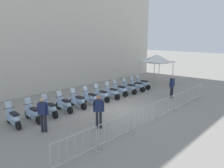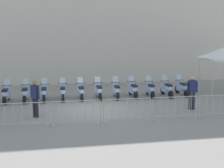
{
  "view_description": "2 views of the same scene",
  "coord_description": "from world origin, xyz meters",
  "px_view_note": "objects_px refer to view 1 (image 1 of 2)",
  "views": [
    {
      "loc": [
        -8.96,
        -9.32,
        4.45
      ],
      "look_at": [
        0.83,
        1.76,
        1.29
      ],
      "focal_mm": 34.22,
      "sensor_mm": 36.0,
      "label": 1
    },
    {
      "loc": [
        -0.4,
        -15.37,
        3.98
      ],
      "look_at": [
        1.07,
        2.24,
        0.88
      ],
      "focal_mm": 49.48,
      "sensor_mm": 36.0,
      "label": 2
    }
  ],
  "objects_px": {
    "motorcycle_4": "(78,101)",
    "barrier_segment_3": "(166,107)",
    "motorcycle_10": "(137,86)",
    "canopy_tent": "(157,59)",
    "barrier_segment_4": "(183,99)",
    "officer_by_barriers": "(172,85)",
    "motorcycle_6": "(102,95)",
    "motorcycle_9": "(129,88)",
    "motorcycle_1": "(33,113)",
    "officer_near_row_end": "(99,110)",
    "motorcycle_3": "(65,105)",
    "motorcycle_11": "(143,84)",
    "motorcycle_7": "(112,93)",
    "motorcycle_2": "(50,109)",
    "barrier_segment_0": "(76,148)",
    "barrier_segment_1": "(116,130)",
    "barrier_segment_2": "(145,117)",
    "motorcycle_0": "(14,118)",
    "motorcycle_8": "(120,90)",
    "officer_mid_plaza": "(43,113)",
    "barrier_segment_5": "(196,93)"
  },
  "relations": [
    {
      "from": "motorcycle_7",
      "to": "officer_near_row_end",
      "type": "height_order",
      "value": "officer_near_row_end"
    },
    {
      "from": "motorcycle_2",
      "to": "motorcycle_8",
      "type": "height_order",
      "value": "same"
    },
    {
      "from": "barrier_segment_1",
      "to": "barrier_segment_4",
      "type": "relative_size",
      "value": 1.0
    },
    {
      "from": "motorcycle_1",
      "to": "barrier_segment_4",
      "type": "xyz_separation_m",
      "value": [
        8.4,
        -4.04,
        0.07
      ]
    },
    {
      "from": "barrier_segment_4",
      "to": "officer_mid_plaza",
      "type": "bearing_deg",
      "value": 164.62
    },
    {
      "from": "barrier_segment_0",
      "to": "motorcycle_9",
      "type": "bearing_deg",
      "value": 33.07
    },
    {
      "from": "motorcycle_10",
      "to": "motorcycle_8",
      "type": "bearing_deg",
      "value": -178.17
    },
    {
      "from": "officer_near_row_end",
      "to": "motorcycle_11",
      "type": "bearing_deg",
      "value": 26.85
    },
    {
      "from": "motorcycle_0",
      "to": "motorcycle_3",
      "type": "relative_size",
      "value": 1.0
    },
    {
      "from": "motorcycle_3",
      "to": "motorcycle_0",
      "type": "bearing_deg",
      "value": -174.15
    },
    {
      "from": "motorcycle_4",
      "to": "barrier_segment_2",
      "type": "distance_m",
      "value": 4.88
    },
    {
      "from": "barrier_segment_1",
      "to": "motorcycle_1",
      "type": "bearing_deg",
      "value": 111.48
    },
    {
      "from": "motorcycle_6",
      "to": "motorcycle_9",
      "type": "xyz_separation_m",
      "value": [
        3.11,
        0.25,
        0.0
      ]
    },
    {
      "from": "motorcycle_0",
      "to": "barrier_segment_4",
      "type": "bearing_deg",
      "value": -22.89
    },
    {
      "from": "canopy_tent",
      "to": "officer_near_row_end",
      "type": "bearing_deg",
      "value": -156.4
    },
    {
      "from": "motorcycle_0",
      "to": "motorcycle_4",
      "type": "xyz_separation_m",
      "value": [
        4.15,
        0.39,
        0.0
      ]
    },
    {
      "from": "motorcycle_2",
      "to": "barrier_segment_0",
      "type": "distance_m",
      "value": 5.21
    },
    {
      "from": "motorcycle_6",
      "to": "officer_by_barriers",
      "type": "bearing_deg",
      "value": -31.41
    },
    {
      "from": "motorcycle_3",
      "to": "motorcycle_8",
      "type": "relative_size",
      "value": 1.0
    },
    {
      "from": "motorcycle_2",
      "to": "officer_near_row_end",
      "type": "bearing_deg",
      "value": -71.56
    },
    {
      "from": "motorcycle_1",
      "to": "motorcycle_3",
      "type": "xyz_separation_m",
      "value": [
        2.07,
        0.27,
        0.0
      ]
    },
    {
      "from": "motorcycle_0",
      "to": "officer_near_row_end",
      "type": "distance_m",
      "value": 4.41
    },
    {
      "from": "motorcycle_1",
      "to": "officer_near_row_end",
      "type": "bearing_deg",
      "value": -55.62
    },
    {
      "from": "barrier_segment_1",
      "to": "barrier_segment_2",
      "type": "distance_m",
      "value": 2.2
    },
    {
      "from": "motorcycle_3",
      "to": "barrier_segment_3",
      "type": "distance_m",
      "value": 6.13
    },
    {
      "from": "canopy_tent",
      "to": "motorcycle_3",
      "type": "bearing_deg",
      "value": -172.37
    },
    {
      "from": "motorcycle_7",
      "to": "officer_by_barriers",
      "type": "height_order",
      "value": "officer_by_barriers"
    },
    {
      "from": "motorcycle_4",
      "to": "officer_near_row_end",
      "type": "height_order",
      "value": "officer_near_row_end"
    },
    {
      "from": "motorcycle_4",
      "to": "barrier_segment_0",
      "type": "bearing_deg",
      "value": -123.63
    },
    {
      "from": "barrier_segment_4",
      "to": "canopy_tent",
      "type": "relative_size",
      "value": 0.72
    },
    {
      "from": "motorcycle_10",
      "to": "canopy_tent",
      "type": "distance_m",
      "value": 4.47
    },
    {
      "from": "barrier_segment_4",
      "to": "barrier_segment_0",
      "type": "bearing_deg",
      "value": -174.62
    },
    {
      "from": "motorcycle_4",
      "to": "barrier_segment_3",
      "type": "xyz_separation_m",
      "value": [
        3.11,
        -4.59,
        0.07
      ]
    },
    {
      "from": "barrier_segment_4",
      "to": "officer_by_barriers",
      "type": "distance_m",
      "value": 2.27
    },
    {
      "from": "motorcycle_7",
      "to": "motorcycle_10",
      "type": "height_order",
      "value": "same"
    },
    {
      "from": "barrier_segment_4",
      "to": "officer_near_row_end",
      "type": "distance_m",
      "value": 6.38
    },
    {
      "from": "barrier_segment_3",
      "to": "barrier_segment_1",
      "type": "bearing_deg",
      "value": -174.62
    },
    {
      "from": "motorcycle_4",
      "to": "officer_by_barriers",
      "type": "height_order",
      "value": "officer_by_barriers"
    },
    {
      "from": "motorcycle_3",
      "to": "motorcycle_6",
      "type": "height_order",
      "value": "same"
    },
    {
      "from": "motorcycle_9",
      "to": "barrier_segment_1",
      "type": "bearing_deg",
      "value": -139.98
    },
    {
      "from": "motorcycle_1",
      "to": "barrier_segment_5",
      "type": "xyz_separation_m",
      "value": [
        10.59,
        -3.83,
        0.07
      ]
    },
    {
      "from": "motorcycle_2",
      "to": "barrier_segment_5",
      "type": "bearing_deg",
      "value": -22.62
    },
    {
      "from": "motorcycle_6",
      "to": "barrier_segment_2",
      "type": "distance_m",
      "value": 5.1
    },
    {
      "from": "barrier_segment_3",
      "to": "barrier_segment_0",
      "type": "bearing_deg",
      "value": -174.62
    },
    {
      "from": "motorcycle_4",
      "to": "canopy_tent",
      "type": "relative_size",
      "value": 0.59
    },
    {
      "from": "motorcycle_4",
      "to": "officer_mid_plaza",
      "type": "height_order",
      "value": "officer_mid_plaza"
    },
    {
      "from": "officer_near_row_end",
      "to": "officer_mid_plaza",
      "type": "height_order",
      "value": "same"
    },
    {
      "from": "motorcycle_9",
      "to": "motorcycle_11",
      "type": "bearing_deg",
      "value": 8.83
    },
    {
      "from": "motorcycle_4",
      "to": "motorcycle_10",
      "type": "xyz_separation_m",
      "value": [
        6.24,
        0.5,
        0.0
      ]
    },
    {
      "from": "motorcycle_0",
      "to": "motorcycle_6",
      "type": "relative_size",
      "value": 1.0
    }
  ]
}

